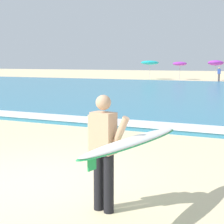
{
  "coord_description": "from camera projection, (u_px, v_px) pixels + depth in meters",
  "views": [
    {
      "loc": [
        4.02,
        -5.1,
        2.2
      ],
      "look_at": [
        0.84,
        1.91,
        1.1
      ],
      "focal_mm": 56.92,
      "sensor_mm": 36.0,
      "label": 1
    }
  ],
  "objects": [
    {
      "name": "ground_plane",
      "position": [
        28.0,
        181.0,
        6.56
      ],
      "size": [
        160.0,
        160.0,
        0.0
      ],
      "primitive_type": "plane",
      "color": "beige"
    },
    {
      "name": "sea",
      "position": [
        207.0,
        93.0,
        23.93
      ],
      "size": [
        120.0,
        28.0,
        0.14
      ],
      "primitive_type": "cube",
      "color": "teal",
      "rests_on": "ground"
    },
    {
      "name": "surf_foam",
      "position": [
        138.0,
        124.0,
        11.84
      ],
      "size": [
        120.0,
        1.27,
        0.01
      ],
      "primitive_type": "cube",
      "color": "white",
      "rests_on": "sea"
    },
    {
      "name": "surfer_with_board",
      "position": [
        117.0,
        145.0,
        4.99
      ],
      "size": [
        1.18,
        2.34,
        1.73
      ],
      "color": "black",
      "rests_on": "ground"
    },
    {
      "name": "beach_umbrella_0",
      "position": [
        150.0,
        63.0,
        43.6
      ],
      "size": [
        2.19,
        2.21,
        2.34
      ],
      "color": "beige",
      "rests_on": "ground"
    },
    {
      "name": "beach_umbrella_1",
      "position": [
        180.0,
        64.0,
        42.76
      ],
      "size": [
        1.7,
        1.71,
        2.2
      ],
      "color": "beige",
      "rests_on": "ground"
    },
    {
      "name": "beach_umbrella_2",
      "position": [
        216.0,
        63.0,
        40.63
      ],
      "size": [
        1.77,
        1.82,
        2.42
      ],
      "color": "beige",
      "rests_on": "ground"
    },
    {
      "name": "beachgoer_near_row_right",
      "position": [
        219.0,
        74.0,
        39.37
      ],
      "size": [
        0.32,
        0.2,
        1.58
      ],
      "color": "#383842",
      "rests_on": "ground"
    }
  ]
}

